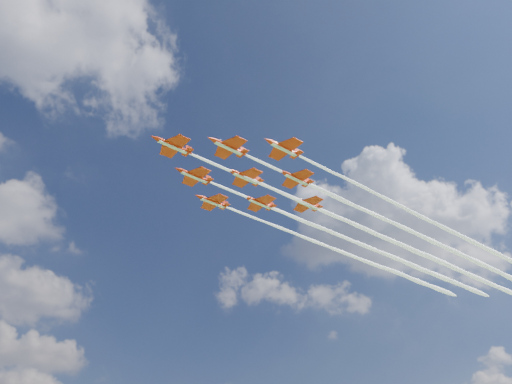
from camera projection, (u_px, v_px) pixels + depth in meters
The scene contains 9 objects.
jet_lead at pixel (338, 217), 146.90m from camera, with size 118.49×13.19×2.72m.
jet_row2_port at pixel (383, 218), 147.34m from camera, with size 118.49×13.19×2.72m.
jet_row2_starb at pixel (345, 238), 157.52m from camera, with size 118.49×13.19×2.72m.
jet_row3_port at pixel (427, 219), 147.79m from camera, with size 118.49×13.19×2.72m.
jet_row3_centre at pixel (386, 238), 157.97m from camera, with size 118.49×13.19×2.72m.
jet_row3_starb at pixel (351, 255), 168.15m from camera, with size 118.49×13.19×2.72m.
jet_row4_port at pixel (427, 239), 158.41m from camera, with size 118.49×13.19×2.72m.
jet_row4_starb at pixel (389, 256), 168.60m from camera, with size 118.49×13.19×2.72m.
jet_tail at pixel (428, 256), 169.04m from camera, with size 118.49×13.19×2.72m.
Camera 1 is at (-53.29, -86.86, 6.21)m, focal length 35.00 mm.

